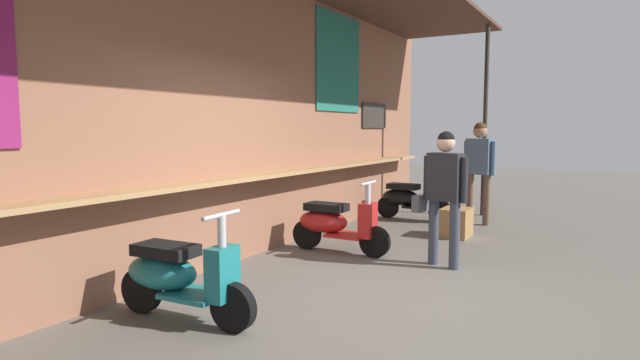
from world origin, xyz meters
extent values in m
plane|color=#605B54|center=(0.00, 0.00, 0.00)|extent=(36.07, 36.07, 0.00)
cube|color=#8C5B44|center=(0.00, 2.02, 1.87)|extent=(12.88, 0.25, 3.74)
cube|color=#A87F51|center=(0.00, 1.72, 1.05)|extent=(11.59, 0.36, 0.05)
cube|color=#236B5B|center=(3.03, 1.89, 2.70)|extent=(1.46, 0.02, 1.56)
cube|color=#2D2823|center=(4.45, 1.88, 1.88)|extent=(1.04, 0.03, 0.46)
cylinder|color=#332D28|center=(5.41, 0.05, 1.79)|extent=(0.08, 0.08, 3.58)
ellipsoid|color=#197075|center=(-1.41, 1.25, 0.40)|extent=(0.42, 0.72, 0.30)
cube|color=black|center=(-1.41, 1.20, 0.60)|extent=(0.33, 0.57, 0.10)
cube|color=#197075|center=(-1.39, 0.90, 0.25)|extent=(0.41, 0.52, 0.04)
cube|color=#197075|center=(-1.37, 0.60, 0.47)|extent=(0.29, 0.18, 0.44)
cylinder|color=#B7B7BC|center=(-1.37, 0.60, 0.60)|extent=(0.07, 0.07, 0.70)
cylinder|color=#B7B7BC|center=(-1.37, 0.60, 0.95)|extent=(0.46, 0.06, 0.04)
cylinder|color=black|center=(-1.36, 0.50, 0.20)|extent=(0.12, 0.41, 0.40)
cylinder|color=black|center=(-1.42, 1.50, 0.20)|extent=(0.12, 0.41, 0.40)
ellipsoid|color=red|center=(1.41, 1.25, 0.40)|extent=(0.40, 0.71, 0.30)
cube|color=black|center=(1.41, 1.20, 0.60)|extent=(0.31, 0.56, 0.10)
cube|color=red|center=(1.42, 0.90, 0.25)|extent=(0.39, 0.51, 0.04)
cube|color=red|center=(1.43, 0.60, 0.47)|extent=(0.28, 0.17, 0.44)
cylinder|color=#B7B7BC|center=(1.43, 0.60, 0.60)|extent=(0.07, 0.07, 0.70)
cylinder|color=#B7B7BC|center=(1.43, 0.60, 0.95)|extent=(0.46, 0.05, 0.04)
cylinder|color=black|center=(1.43, 0.50, 0.20)|extent=(0.11, 0.40, 0.40)
cylinder|color=black|center=(1.41, 1.50, 0.20)|extent=(0.11, 0.40, 0.40)
ellipsoid|color=black|center=(4.25, 1.25, 0.40)|extent=(0.41, 0.72, 0.30)
cube|color=black|center=(4.25, 1.20, 0.60)|extent=(0.33, 0.56, 0.10)
cube|color=black|center=(4.23, 0.90, 0.25)|extent=(0.40, 0.52, 0.04)
cube|color=black|center=(4.22, 0.60, 0.47)|extent=(0.29, 0.17, 0.44)
cylinder|color=#B7B7BC|center=(4.22, 0.60, 0.60)|extent=(0.07, 0.07, 0.70)
cylinder|color=#B7B7BC|center=(4.22, 0.60, 0.95)|extent=(0.46, 0.06, 0.04)
cylinder|color=black|center=(4.21, 0.50, 0.20)|extent=(0.12, 0.40, 0.40)
cylinder|color=black|center=(4.26, 1.50, 0.20)|extent=(0.12, 0.40, 0.40)
cylinder|color=#383D4C|center=(1.39, -0.53, 0.40)|extent=(0.12, 0.12, 0.79)
cylinder|color=#383D4C|center=(1.50, -0.24, 0.40)|extent=(0.12, 0.12, 0.79)
cube|color=#232328|center=(1.44, -0.38, 1.07)|extent=(0.27, 0.43, 0.56)
sphere|color=tan|center=(1.44, -0.38, 1.47)|extent=(0.21, 0.21, 0.21)
sphere|color=black|center=(1.44, -0.38, 1.51)|extent=(0.20, 0.20, 0.20)
cylinder|color=#232328|center=(1.40, -0.62, 1.05)|extent=(0.08, 0.08, 0.53)
cylinder|color=#232328|center=(1.48, -0.15, 1.05)|extent=(0.08, 0.08, 0.53)
cube|color=#4C4C51|center=(1.48, -0.08, 0.74)|extent=(0.27, 0.14, 0.20)
cylinder|color=brown|center=(4.40, -0.24, 0.43)|extent=(0.12, 0.12, 0.86)
cylinder|color=brown|center=(4.50, 0.07, 0.43)|extent=(0.12, 0.12, 0.86)
cube|color=slate|center=(4.45, -0.09, 1.17)|extent=(0.32, 0.47, 0.61)
sphere|color=#A37556|center=(4.45, -0.09, 1.60)|extent=(0.23, 0.23, 0.23)
sphere|color=#472D19|center=(4.45, -0.09, 1.64)|extent=(0.21, 0.21, 0.21)
cylinder|color=slate|center=(4.38, -0.33, 1.14)|extent=(0.08, 0.08, 0.57)
cylinder|color=slate|center=(4.53, 0.16, 1.14)|extent=(0.08, 0.08, 0.57)
cube|color=olive|center=(3.21, -0.05, 0.22)|extent=(0.51, 0.40, 0.44)
camera|label=1|loc=(-4.49, -2.13, 1.64)|focal=28.87mm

